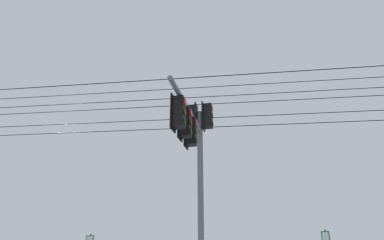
# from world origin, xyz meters

# --- Properties ---
(signal_mast_assembly) EXTENTS (3.15, 3.11, 7.23)m
(signal_mast_assembly) POSITION_xyz_m (-0.01, 1.09, 5.23)
(signal_mast_assembly) COLOR slate
(signal_mast_assembly) RESTS_ON ground
(overhead_wire_span) EXTENTS (22.32, 26.20, 2.81)m
(overhead_wire_span) POSITION_xyz_m (-0.39, -0.74, 7.44)
(overhead_wire_span) COLOR black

